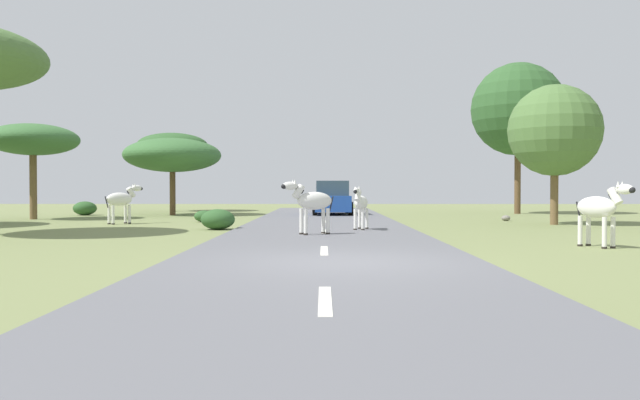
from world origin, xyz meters
The scene contains 17 objects.
ground_plane centered at (0.00, 0.00, 0.00)m, with size 90.00×90.00×0.00m, color olive.
road centered at (-0.37, 0.00, 0.03)m, with size 6.00×64.00×0.05m, color slate.
lane_markings centered at (-0.37, -1.00, 0.05)m, with size 0.16×56.00×0.01m.
zebra_0 centered at (0.83, 9.01, 0.91)m, with size 0.66×1.49×1.44m.
zebra_1 centered at (-8.36, 13.11, 0.96)m, with size 1.26×1.44×1.60m.
zebra_2 centered at (-0.73, 6.84, 1.01)m, with size 1.58×1.04×1.62m.
zebra_3 centered at (6.14, 3.28, 0.94)m, with size 0.94×1.56×1.57m.
car_0 centered at (0.06, 21.10, 0.85)m, with size 2.10×4.38×1.74m.
tree_0 centered at (-9.63, 26.84, 4.02)m, with size 4.26×4.26×4.79m.
tree_1 centered at (8.54, 12.69, 3.63)m, with size 3.53×3.53×5.40m.
tree_2 centered at (-13.54, 16.78, 3.59)m, with size 4.06×4.06×4.32m.
tree_3 centered at (10.35, 23.12, 5.76)m, with size 5.10×5.10×8.32m.
tree_4 centered at (-8.29, 21.24, 3.13)m, with size 5.06×5.06×4.03m.
bush_0 centered at (-3.98, 9.71, 0.35)m, with size 1.16×1.04×0.70m, color #2D5628.
bush_1 centered at (-12.84, 21.07, 0.36)m, with size 1.21×1.09×0.72m, color #2D5628.
bush_2 centered at (-5.37, 14.50, 0.24)m, with size 0.81×0.73×0.48m, color #2D5628.
rock_0 centered at (7.51, 15.54, 0.12)m, with size 0.37×0.39×0.24m, color gray.
Camera 1 is at (-0.39, -11.53, 1.40)m, focal length 35.19 mm.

